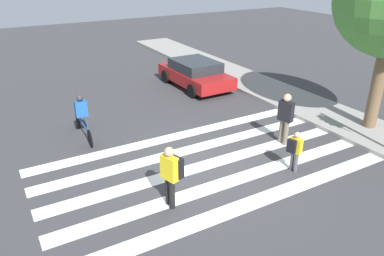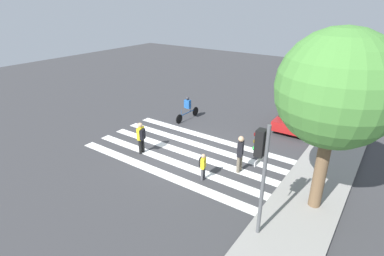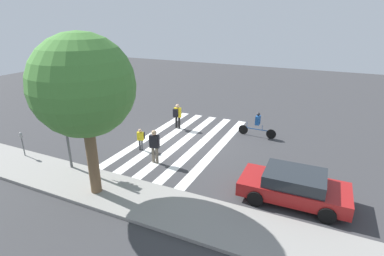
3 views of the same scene
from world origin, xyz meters
TOP-DOWN VIEW (x-y plane):
  - ground_plane at (0.00, 0.00)m, footprint 60.00×60.00m
  - sidewalk_curb at (0.00, 6.25)m, footprint 36.00×2.50m
  - crosswalk_stripes at (0.00, 0.00)m, footprint 5.01×10.00m
  - traffic_light at (3.34, 5.27)m, footprint 0.60×0.50m
  - parking_meter at (6.57, 5.48)m, footprint 0.15×0.15m
  - street_tree at (0.76, 6.55)m, footprint 3.91×3.91m
  - pedestrian_adult_tall_backpack at (0.03, 3.04)m, footprint 0.53×0.35m
  - pedestrian_adult_yellow_jacket at (1.55, 2.03)m, footprint 0.38×0.35m
  - pedestrian_adult_blue_shirt at (1.31, -1.84)m, footprint 0.50×0.47m
  - cyclist_near_curb at (-3.82, -2.68)m, footprint 2.36×0.41m
  - car_parked_silver_sedan at (-6.79, 3.58)m, footprint 4.24×2.14m

SIDE VIEW (x-z plane):
  - ground_plane at x=0.00m, z-range 0.00..0.00m
  - crosswalk_stripes at x=0.00m, z-range 0.00..0.01m
  - sidewalk_curb at x=0.00m, z-range 0.00..0.14m
  - car_parked_silver_sedan at x=-6.79m, z-range 0.03..1.33m
  - pedestrian_adult_yellow_jacket at x=1.55m, z-range 0.11..1.37m
  - cyclist_near_curb at x=-3.82m, z-range 0.07..1.64m
  - pedestrian_adult_blue_shirt at x=1.31m, z-range 0.14..1.81m
  - pedestrian_adult_tall_backpack at x=0.03m, z-range 0.11..1.89m
  - parking_meter at x=6.57m, z-range 0.35..1.79m
  - traffic_light at x=3.34m, z-range 0.81..4.82m
  - street_tree at x=0.76m, z-range 1.32..7.92m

